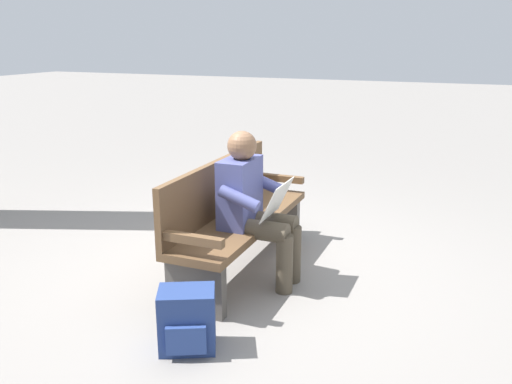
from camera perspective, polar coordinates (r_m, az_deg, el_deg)
name	(u,v)px	position (r m, az deg, el deg)	size (l,w,h in m)	color
ground_plane	(243,269)	(4.48, -1.40, -8.16)	(40.00, 40.00, 0.00)	gray
bench_near	(234,215)	(4.34, -2.30, -2.48)	(1.80, 0.49, 0.90)	brown
person_seated	(254,204)	(4.06, -0.25, -1.28)	(0.57, 0.57, 1.18)	#474C84
backpack	(187,320)	(3.37, -7.31, -13.34)	(0.38, 0.41, 0.39)	navy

